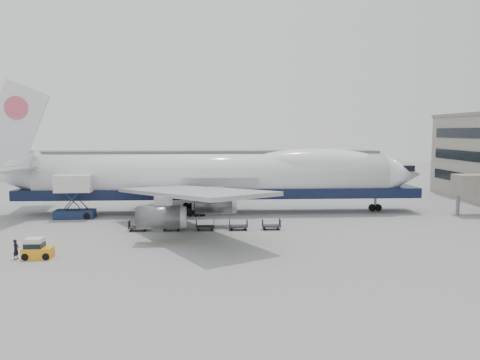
{
  "coord_description": "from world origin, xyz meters",
  "views": [
    {
      "loc": [
        0.19,
        -58.29,
        12.37
      ],
      "look_at": [
        3.69,
        6.0,
        5.61
      ],
      "focal_mm": 35.0,
      "sensor_mm": 36.0,
      "label": 1
    }
  ],
  "objects": [
    {
      "name": "ground",
      "position": [
        0.0,
        0.0,
        0.0
      ],
      "size": [
        260.0,
        260.0,
        0.0
      ],
      "primitive_type": "plane",
      "color": "gray",
      "rests_on": "ground"
    },
    {
      "name": "ground_worker",
      "position": [
        -19.06,
        -12.97,
        0.98
      ],
      "size": [
        0.58,
        0.78,
        1.95
      ],
      "primitive_type": "imported",
      "rotation": [
        0.0,
        0.0,
        1.4
      ],
      "color": "black",
      "rests_on": "ground"
    },
    {
      "name": "dolly_4",
      "position": [
        7.27,
        -0.62,
        0.53
      ],
      "size": [
        2.3,
        1.35,
        1.3
      ],
      "color": "#2D2D30",
      "rests_on": "ground"
    },
    {
      "name": "apron_line",
      "position": [
        0.0,
        -6.0,
        0.01
      ],
      "size": [
        60.0,
        0.15,
        0.01
      ],
      "primitive_type": "cube",
      "color": "gold",
      "rests_on": "ground"
    },
    {
      "name": "dolly_1",
      "position": [
        -5.19,
        -0.62,
        0.53
      ],
      "size": [
        2.3,
        1.35,
        1.3
      ],
      "color": "#2D2D30",
      "rests_on": "ground"
    },
    {
      "name": "hangar",
      "position": [
        -10.0,
        70.0,
        3.5
      ],
      "size": [
        110.0,
        8.0,
        7.0
      ],
      "primitive_type": "cube",
      "color": "slate",
      "rests_on": "ground"
    },
    {
      "name": "dolly_3",
      "position": [
        3.12,
        -0.62,
        0.53
      ],
      "size": [
        2.3,
        1.35,
        1.3
      ],
      "color": "#2D2D30",
      "rests_on": "ground"
    },
    {
      "name": "dolly_2",
      "position": [
        -1.04,
        -0.62,
        0.53
      ],
      "size": [
        2.3,
        1.35,
        1.3
      ],
      "color": "#2D2D30",
      "rests_on": "ground"
    },
    {
      "name": "airliner",
      "position": [
        0.64,
        12.0,
        5.62
      ],
      "size": [
        67.0,
        55.3,
        19.98
      ],
      "color": "white",
      "rests_on": "ground"
    },
    {
      "name": "catering_truck",
      "position": [
        -19.71,
        8.52,
        3.46
      ],
      "size": [
        5.55,
        3.95,
        6.2
      ],
      "rotation": [
        0.0,
        0.0,
        0.03
      ],
      "color": "#162544",
      "rests_on": "ground"
    },
    {
      "name": "baggage_tug",
      "position": [
        -17.18,
        -12.77,
        0.89
      ],
      "size": [
        2.75,
        1.57,
        2.01
      ],
      "rotation": [
        0.0,
        0.0,
        0.0
      ],
      "color": "orange",
      "rests_on": "ground"
    },
    {
      "name": "traffic_cone",
      "position": [
        -16.76,
        -10.36,
        0.23
      ],
      "size": [
        0.34,
        0.34,
        0.49
      ],
      "rotation": [
        0.0,
        0.0,
        0.27
      ],
      "color": "#F2440C",
      "rests_on": "ground"
    },
    {
      "name": "dolly_0",
      "position": [
        -9.35,
        -0.62,
        0.53
      ],
      "size": [
        2.3,
        1.35,
        1.3
      ],
      "color": "#2D2D30",
      "rests_on": "ground"
    }
  ]
}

